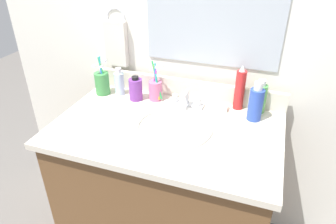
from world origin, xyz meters
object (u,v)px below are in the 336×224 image
hand_towel (116,44)px  cup_green (102,83)px  cup_pink (155,89)px  bottle_shampoo_blue (256,103)px  bottle_cream_purple (136,89)px  faucet (186,101)px  soap_bar (221,107)px  bottle_spray_red (240,89)px  bottle_gel_clear (119,83)px  bottle_toner_green (260,98)px

hand_towel → cup_green: size_ratio=1.12×
cup_pink → bottle_shampoo_blue: bearing=-3.8°
bottle_cream_purple → bottle_shampoo_blue: 0.55m
bottle_cream_purple → bottle_shampoo_blue: bearing=-0.2°
hand_towel → faucet: bearing=-15.7°
cup_green → soap_bar: 0.58m
bottle_spray_red → bottle_gel_clear: bearing=-175.3°
bottle_cream_purple → cup_green: cup_green is taller
hand_towel → soap_bar: hand_towel is taller
bottle_cream_purple → bottle_shampoo_blue: size_ratio=0.68×
bottle_gel_clear → cup_green: 0.08m
cup_green → soap_bar: cup_green is taller
bottle_cream_purple → bottle_spray_red: bearing=8.9°
bottle_gel_clear → hand_towel: bearing=118.0°
bottle_shampoo_blue → soap_bar: 0.17m
bottle_spray_red → cup_pink: bottle_spray_red is taller
bottle_shampoo_blue → bottle_spray_red: bottle_spray_red is taller
bottle_toner_green → soap_bar: bottle_toner_green is taller
faucet → cup_pink: cup_pink is taller
cup_green → bottle_gel_clear: bearing=17.1°
bottle_shampoo_blue → soap_bar: (-0.15, 0.04, -0.06)m
soap_bar → bottle_spray_red: bearing=29.6°
cup_pink → hand_towel: bearing=158.4°
bottle_shampoo_blue → bottle_spray_red: (-0.08, 0.08, 0.02)m
faucet → cup_pink: size_ratio=0.84×
bottle_spray_red → soap_bar: bearing=-150.4°
bottle_cream_purple → bottle_gel_clear: bearing=164.9°
faucet → bottle_cream_purple: (-0.25, -0.01, 0.03)m
faucet → bottle_spray_red: bearing=15.0°
faucet → bottle_spray_red: 0.24m
bottle_cream_purple → cup_green: (-0.18, 0.00, 0.01)m
faucet → bottle_cream_purple: bearing=-176.9°
bottle_toner_green → cup_green: 0.74m
bottle_cream_purple → bottle_toner_green: (0.56, 0.07, 0.01)m
bottle_toner_green → bottle_spray_red: bearing=180.0°
hand_towel → bottle_gel_clear: (0.05, -0.10, -0.16)m
bottle_cream_purple → bottle_gel_clear: 0.10m
bottle_shampoo_blue → soap_bar: bearing=166.7°
bottle_cream_purple → soap_bar: bearing=4.8°
bottle_cream_purple → bottle_spray_red: 0.48m
bottle_cream_purple → cup_pink: (0.09, 0.03, 0.00)m
faucet → cup_pink: 0.16m
faucet → bottle_shampoo_blue: (0.31, -0.01, 0.05)m
hand_towel → cup_green: hand_towel is taller
bottle_shampoo_blue → bottle_toner_green: size_ratio=1.14×
bottle_shampoo_blue → soap_bar: bottle_shampoo_blue is taller
faucet → bottle_gel_clear: bottle_gel_clear is taller
bottle_cream_purple → soap_bar: 0.40m
hand_towel → bottle_gel_clear: 0.19m
hand_towel → soap_bar: size_ratio=3.44×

